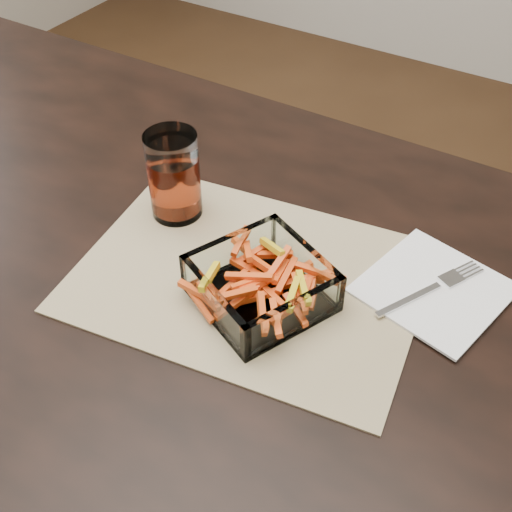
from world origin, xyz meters
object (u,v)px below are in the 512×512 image
at_px(dining_table, 156,295).
at_px(fork, 433,288).
at_px(glass_bowl, 261,286).
at_px(tumbler, 174,178).

height_order(dining_table, fork, fork).
xyz_separation_m(dining_table, glass_bowl, (0.18, 0.00, 0.11)).
relative_size(dining_table, tumbler, 12.18).
height_order(dining_table, tumbler, tumbler).
xyz_separation_m(dining_table, fork, (0.36, 0.13, 0.10)).
relative_size(dining_table, glass_bowl, 8.12).
bearing_deg(fork, glass_bowl, -117.09).
height_order(glass_bowl, fork, glass_bowl).
relative_size(dining_table, fork, 9.99).
bearing_deg(fork, tumbler, -146.12).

